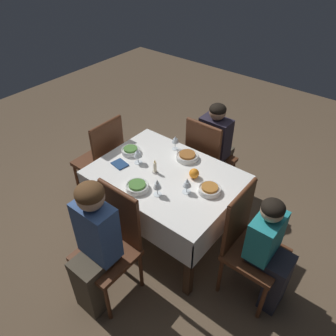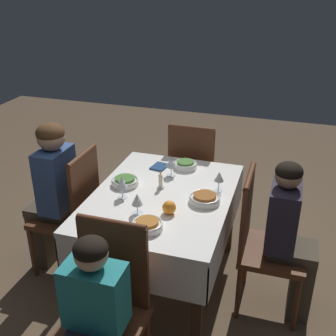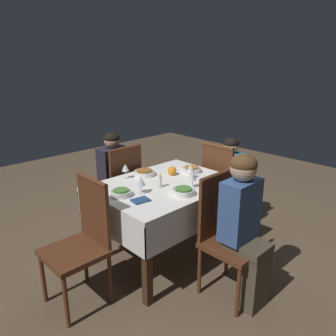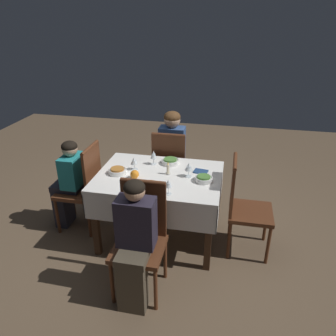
# 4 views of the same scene
# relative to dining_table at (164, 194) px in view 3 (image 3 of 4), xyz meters

# --- Properties ---
(ground_plane) EXTENTS (8.00, 8.00, 0.00)m
(ground_plane) POSITION_rel_dining_table_xyz_m (0.00, 0.00, -0.64)
(ground_plane) COLOR brown
(dining_table) EXTENTS (1.22, 0.91, 0.74)m
(dining_table) POSITION_rel_dining_table_xyz_m (0.00, 0.00, 0.00)
(dining_table) COLOR white
(dining_table) RESTS_ON ground_plane
(chair_south) EXTENTS (0.41, 0.42, 0.98)m
(chair_south) POSITION_rel_dining_table_xyz_m (0.02, -0.67, -0.11)
(chair_south) COLOR #562D19
(chair_south) RESTS_ON ground_plane
(chair_north) EXTENTS (0.41, 0.42, 0.98)m
(chair_north) POSITION_rel_dining_table_xyz_m (-0.00, 0.67, -0.11)
(chair_north) COLOR #562D19
(chair_north) RESTS_ON ground_plane
(chair_east) EXTENTS (0.42, 0.41, 0.98)m
(chair_east) POSITION_rel_dining_table_xyz_m (0.83, -0.03, -0.11)
(chair_east) COLOR #562D19
(chair_east) RESTS_ON ground_plane
(chair_west) EXTENTS (0.42, 0.41, 0.98)m
(chair_west) POSITION_rel_dining_table_xyz_m (-0.83, 0.01, -0.11)
(chair_west) COLOR #562D19
(chair_west) RESTS_ON ground_plane
(person_adult_denim) EXTENTS (0.30, 0.34, 1.17)m
(person_adult_denim) POSITION_rel_dining_table_xyz_m (0.02, -0.83, 0.02)
(person_adult_denim) COLOR #4C4233
(person_adult_denim) RESTS_ON ground_plane
(person_child_dark) EXTENTS (0.30, 0.33, 1.08)m
(person_child_dark) POSITION_rel_dining_table_xyz_m (-0.00, 0.84, -0.05)
(person_child_dark) COLOR #4C4233
(person_child_dark) RESTS_ON ground_plane
(person_child_teal) EXTENTS (0.33, 0.30, 1.01)m
(person_child_teal) POSITION_rel_dining_table_xyz_m (1.00, -0.03, -0.08)
(person_child_teal) COLOR #282833
(person_child_teal) RESTS_ON ground_plane
(bowl_south) EXTENTS (0.19, 0.19, 0.06)m
(bowl_south) POSITION_rel_dining_table_xyz_m (-0.06, -0.29, 0.13)
(bowl_south) COLOR white
(bowl_south) RESTS_ON dining_table
(wine_glass_south) EXTENTS (0.07, 0.07, 0.15)m
(wine_glass_south) POSITION_rel_dining_table_xyz_m (0.11, -0.24, 0.21)
(wine_glass_south) COLOR white
(wine_glass_south) RESTS_ON dining_table
(bowl_north) EXTENTS (0.20, 0.20, 0.06)m
(bowl_north) POSITION_rel_dining_table_xyz_m (0.01, 0.29, 0.13)
(bowl_north) COLOR white
(bowl_north) RESTS_ON dining_table
(wine_glass_north) EXTENTS (0.07, 0.07, 0.14)m
(wine_glass_north) POSITION_rel_dining_table_xyz_m (-0.16, 0.35, 0.21)
(wine_glass_north) COLOR white
(wine_glass_north) RESTS_ON dining_table
(bowl_east) EXTENTS (0.18, 0.18, 0.06)m
(bowl_east) POSITION_rel_dining_table_xyz_m (0.41, 0.04, 0.13)
(bowl_east) COLOR white
(bowl_east) RESTS_ON dining_table
(wine_glass_east) EXTENTS (0.07, 0.07, 0.14)m
(wine_glass_east) POSITION_rel_dining_table_xyz_m (0.27, -0.07, 0.20)
(wine_glass_east) COLOR white
(wine_glass_east) RESTS_ON dining_table
(bowl_west) EXTENTS (0.17, 0.17, 0.06)m
(bowl_west) POSITION_rel_dining_table_xyz_m (-0.44, 0.04, 0.13)
(bowl_west) COLOR white
(bowl_west) RESTS_ON dining_table
(wine_glass_west) EXTENTS (0.08, 0.08, 0.15)m
(wine_glass_west) POSITION_rel_dining_table_xyz_m (-0.29, -0.03, 0.21)
(wine_glass_west) COLOR white
(wine_glass_west) RESTS_ON dining_table
(candle_centerpiece) EXTENTS (0.05, 0.05, 0.13)m
(candle_centerpiece) POSITION_rel_dining_table_xyz_m (-0.08, -0.04, 0.15)
(candle_centerpiece) COLOR beige
(candle_centerpiece) RESTS_ON dining_table
(orange_fruit) EXTENTS (0.08, 0.08, 0.08)m
(orange_fruit) POSITION_rel_dining_table_xyz_m (0.21, 0.11, 0.15)
(orange_fruit) COLOR orange
(orange_fruit) RESTS_ON dining_table
(napkin_red_folded) EXTENTS (0.15, 0.13, 0.01)m
(napkin_red_folded) POSITION_rel_dining_table_xyz_m (-0.39, -0.15, 0.11)
(napkin_red_folded) COLOR navy
(napkin_red_folded) RESTS_ON dining_table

